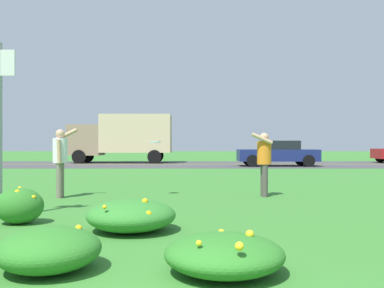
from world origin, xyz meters
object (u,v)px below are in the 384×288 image
at_px(frisbee_pale_blue, 155,142).
at_px(box_truck_tan, 123,136).
at_px(car_navy_center_left, 278,153).
at_px(person_catcher_orange_shirt, 264,158).
at_px(person_thrower_white_shirt, 60,157).

height_order(frisbee_pale_blue, box_truck_tan, box_truck_tan).
distance_m(car_navy_center_left, box_truck_tan, 10.42).
relative_size(frisbee_pale_blue, box_truck_tan, 0.04).
height_order(person_catcher_orange_shirt, frisbee_pale_blue, person_catcher_orange_shirt).
distance_m(person_catcher_orange_shirt, frisbee_pale_blue, 2.65).
bearing_deg(car_navy_center_left, box_truck_tan, 156.53).
bearing_deg(box_truck_tan, person_thrower_white_shirt, -85.39).
xyz_separation_m(person_thrower_white_shirt, car_navy_center_left, (8.00, 14.58, -0.23)).
bearing_deg(car_navy_center_left, person_catcher_orange_shirt, -102.47).
bearing_deg(car_navy_center_left, person_thrower_white_shirt, -118.74).
relative_size(car_navy_center_left, box_truck_tan, 0.67).
xyz_separation_m(car_navy_center_left, box_truck_tan, (-9.51, 4.13, 1.06)).
distance_m(person_thrower_white_shirt, car_navy_center_left, 16.63).
bearing_deg(person_catcher_orange_shirt, car_navy_center_left, 77.53).
height_order(person_thrower_white_shirt, car_navy_center_left, person_thrower_white_shirt).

